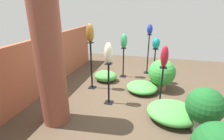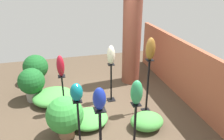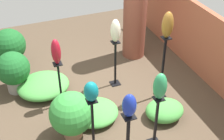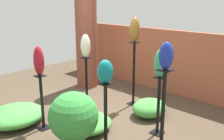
% 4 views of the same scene
% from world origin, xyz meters
% --- Properties ---
extents(ground_plane, '(8.00, 8.00, 0.00)m').
position_xyz_m(ground_plane, '(0.00, 0.00, 0.00)').
color(ground_plane, '#4C3D2D').
extents(brick_wall_back, '(5.60, 0.12, 1.50)m').
position_xyz_m(brick_wall_back, '(0.00, 2.31, 0.75)').
color(brick_wall_back, '#9E5138').
rests_on(brick_wall_back, ground).
extents(brick_pillar, '(0.53, 0.53, 2.64)m').
position_xyz_m(brick_pillar, '(-1.41, 1.27, 1.32)').
color(brick_pillar, brown).
rests_on(brick_pillar, ground).
extents(pedestal_ruby, '(0.20, 0.20, 0.96)m').
position_xyz_m(pedestal_ruby, '(-0.22, -0.81, 0.44)').
color(pedestal_ruby, black).
rests_on(pedestal_ruby, ground).
extents(pedestal_jade, '(0.20, 0.20, 0.99)m').
position_xyz_m(pedestal_jade, '(1.33, 0.40, 0.45)').
color(pedestal_jade, black).
rests_on(pedestal_jade, ground).
extents(pedestal_ivory, '(0.20, 0.20, 1.03)m').
position_xyz_m(pedestal_ivory, '(-0.45, 0.41, 0.47)').
color(pedestal_ivory, black).
rests_on(pedestal_ivory, ground).
extents(pedestal_teal, '(0.20, 0.20, 1.08)m').
position_xyz_m(pedestal_teal, '(1.10, -0.60, 0.49)').
color(pedestal_teal, black).
rests_on(pedestal_teal, ground).
extents(pedestal_bronze, '(0.20, 0.20, 1.34)m').
position_xyz_m(pedestal_bronze, '(0.24, 1.11, 0.62)').
color(pedestal_bronze, black).
rests_on(pedestal_bronze, ground).
extents(art_vase_ruby, '(0.18, 0.17, 0.50)m').
position_xyz_m(art_vase_ruby, '(-0.22, -0.81, 1.21)').
color(art_vase_ruby, maroon).
rests_on(art_vase_ruby, pedestal_ruby).
extents(art_vase_jade, '(0.20, 0.21, 0.46)m').
position_xyz_m(art_vase_jade, '(1.33, 0.40, 1.22)').
color(art_vase_jade, '#2D9356').
rests_on(art_vase_jade, pedestal_jade).
extents(art_vase_ivory, '(0.20, 0.19, 0.48)m').
position_xyz_m(art_vase_ivory, '(-0.45, 0.41, 1.27)').
color(art_vase_ivory, beige).
rests_on(art_vase_ivory, pedestal_ivory).
extents(art_vase_teal, '(0.22, 0.22, 0.33)m').
position_xyz_m(art_vase_teal, '(1.10, -0.60, 1.24)').
color(art_vase_teal, '#0F727A').
rests_on(art_vase_teal, pedestal_teal).
extents(art_vase_bronze, '(0.20, 0.21, 0.50)m').
position_xyz_m(art_vase_bronze, '(0.24, 1.11, 1.60)').
color(art_vase_bronze, brown).
rests_on(art_vase_bronze, pedestal_bronze).
extents(art_vase_cobalt, '(0.17, 0.18, 0.34)m').
position_xyz_m(art_vase_cobalt, '(1.88, -0.35, 1.54)').
color(art_vase_cobalt, '#192D9E').
rests_on(art_vase_cobalt, pedestal_cobalt).
extents(potted_plant_walkway_edge, '(0.68, 0.68, 0.89)m').
position_xyz_m(potted_plant_walkway_edge, '(-1.00, -1.57, 0.51)').
color(potted_plant_walkway_edge, gray).
rests_on(potted_plant_walkway_edge, ground).
extents(potted_plant_front_right, '(0.75, 0.75, 0.89)m').
position_xyz_m(potted_plant_front_right, '(0.66, -0.83, 0.49)').
color(potted_plant_front_right, '#936B4C').
rests_on(potted_plant_front_right, ground).
extents(potted_plant_mid_right, '(0.74, 0.74, 0.87)m').
position_xyz_m(potted_plant_mid_right, '(-2.06, -1.53, 0.48)').
color(potted_plant_mid_right, '#2D2D33').
rests_on(potted_plant_mid_right, ground).
extents(foliage_bed_east, '(0.61, 0.72, 0.33)m').
position_xyz_m(foliage_bed_east, '(0.83, 0.88, 0.16)').
color(foliage_bed_east, '#479942').
rests_on(foliage_bed_east, ground).
extents(foliage_bed_west, '(0.83, 0.86, 0.25)m').
position_xyz_m(foliage_bed_west, '(0.38, -0.32, 0.13)').
color(foliage_bed_west, '#479942').
rests_on(foliage_bed_west, ground).
extents(foliage_bed_center, '(0.96, 1.06, 0.32)m').
position_xyz_m(foliage_bed_center, '(-0.74, -1.06, 0.16)').
color(foliage_bed_center, '#479942').
rests_on(foliage_bed_center, ground).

